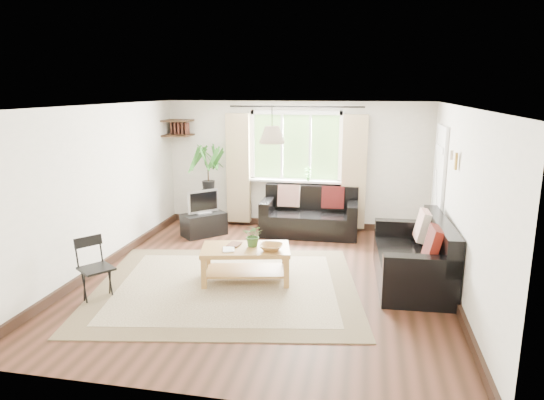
% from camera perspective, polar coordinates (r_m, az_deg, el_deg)
% --- Properties ---
extents(floor, '(5.50, 5.50, 0.00)m').
position_cam_1_polar(floor, '(6.94, -0.65, -9.21)').
color(floor, black).
rests_on(floor, ground).
extents(ceiling, '(5.50, 5.50, 0.00)m').
position_cam_1_polar(ceiling, '(6.43, -0.70, 11.00)').
color(ceiling, white).
rests_on(ceiling, floor).
extents(wall_back, '(5.00, 0.02, 2.40)m').
position_cam_1_polar(wall_back, '(9.25, 2.83, 4.11)').
color(wall_back, white).
rests_on(wall_back, floor).
extents(wall_front, '(5.00, 0.02, 2.40)m').
position_cam_1_polar(wall_front, '(4.04, -8.79, -7.77)').
color(wall_front, white).
rests_on(wall_front, floor).
extents(wall_left, '(0.02, 5.50, 2.40)m').
position_cam_1_polar(wall_left, '(7.50, -19.73, 1.28)').
color(wall_left, white).
rests_on(wall_left, floor).
extents(wall_right, '(0.02, 5.50, 2.40)m').
position_cam_1_polar(wall_right, '(6.56, 21.24, -0.44)').
color(wall_right, white).
rests_on(wall_right, floor).
extents(rug, '(3.95, 3.54, 0.02)m').
position_cam_1_polar(rug, '(6.70, -5.35, -10.03)').
color(rug, beige).
rests_on(rug, floor).
extents(window, '(2.50, 0.16, 2.16)m').
position_cam_1_polar(window, '(9.16, 2.82, 6.23)').
color(window, white).
rests_on(window, wall_back).
extents(door, '(0.06, 0.96, 2.06)m').
position_cam_1_polar(door, '(8.23, 18.96, 0.90)').
color(door, silver).
rests_on(door, wall_right).
extents(corner_shelf, '(0.50, 0.50, 0.34)m').
position_cam_1_polar(corner_shelf, '(9.52, -11.02, 8.32)').
color(corner_shelf, black).
rests_on(corner_shelf, wall_back).
extents(pendant_lamp, '(0.36, 0.36, 0.54)m').
position_cam_1_polar(pendant_lamp, '(6.84, 0.00, 8.19)').
color(pendant_lamp, beige).
rests_on(pendant_lamp, ceiling).
extents(wall_sconce, '(0.12, 0.12, 0.28)m').
position_cam_1_polar(wall_sconce, '(6.74, 20.60, 4.64)').
color(wall_sconce, beige).
rests_on(wall_sconce, wall_right).
extents(sofa_back, '(1.76, 0.91, 0.82)m').
position_cam_1_polar(sofa_back, '(8.88, 4.44, -1.50)').
color(sofa_back, black).
rests_on(sofa_back, floor).
extents(sofa_right, '(1.87, 1.00, 0.86)m').
position_cam_1_polar(sofa_right, '(6.93, 16.15, -6.00)').
color(sofa_right, black).
rests_on(sofa_right, floor).
extents(coffee_table, '(1.31, 0.90, 0.49)m').
position_cam_1_polar(coffee_table, '(6.78, -3.10, -7.57)').
color(coffee_table, '#936030').
rests_on(coffee_table, floor).
extents(table_plant, '(0.28, 0.25, 0.31)m').
position_cam_1_polar(table_plant, '(6.70, -2.19, -4.19)').
color(table_plant, '#355D25').
rests_on(table_plant, coffee_table).
extents(bowl, '(0.32, 0.32, 0.08)m').
position_cam_1_polar(bowl, '(6.58, -0.10, -5.56)').
color(bowl, olive).
rests_on(bowl, coffee_table).
extents(book_a, '(0.21, 0.25, 0.02)m').
position_cam_1_polar(book_a, '(6.61, -5.82, -5.83)').
color(book_a, white).
rests_on(book_a, coffee_table).
extents(book_b, '(0.19, 0.24, 0.02)m').
position_cam_1_polar(book_b, '(6.83, -5.11, -5.16)').
color(book_b, brown).
rests_on(book_b, coffee_table).
extents(tv_stand, '(0.84, 0.85, 0.41)m').
position_cam_1_polar(tv_stand, '(8.94, -8.01, -2.84)').
color(tv_stand, black).
rests_on(tv_stand, floor).
extents(tv, '(0.55, 0.56, 0.45)m').
position_cam_1_polar(tv, '(8.83, -8.10, -0.16)').
color(tv, '#A5A5AA').
rests_on(tv, tv_stand).
extents(palm_stand, '(0.78, 0.78, 1.59)m').
position_cam_1_polar(palm_stand, '(9.34, -7.47, 1.59)').
color(palm_stand, black).
rests_on(palm_stand, floor).
extents(folding_chair, '(0.57, 0.57, 0.79)m').
position_cam_1_polar(folding_chair, '(6.55, -19.97, -7.72)').
color(folding_chair, black).
rests_on(folding_chair, floor).
extents(sill_plant, '(0.14, 0.10, 0.27)m').
position_cam_1_polar(sill_plant, '(9.12, 4.27, 3.10)').
color(sill_plant, '#2D6023').
rests_on(sill_plant, window).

